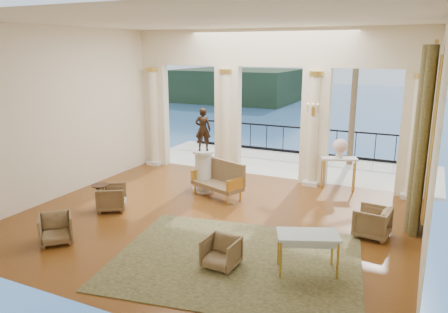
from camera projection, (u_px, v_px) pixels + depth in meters
The scene contains 23 objects.
floor at pixel (213, 220), 10.29m from camera, with size 9.00×9.00×0.00m, color #4D240E.
room_walls at pixel (186, 103), 8.61m from camera, with size 9.00×9.00×9.00m.
arcade at pixel (270, 95), 13.01m from camera, with size 9.00×0.56×4.50m.
terrace at pixel (287, 164), 15.38m from camera, with size 10.00×3.60×0.10m, color #BEB8A0.
balustrade at pixel (300, 143), 16.67m from camera, with size 9.00×0.06×1.03m.
palm_tree at pixel (358, 43), 14.25m from camera, with size 2.00×2.00×4.50m.
headland at pixel (238, 85), 84.87m from camera, with size 22.00×18.00×6.00m, color black.
sea at pixel (397, 118), 64.31m from camera, with size 160.00×160.00×0.00m, color #254D8A.
curtain at pixel (422, 140), 9.33m from camera, with size 0.33×1.40×4.09m.
window_frame at pixel (432, 137), 9.23m from camera, with size 0.04×1.60×3.40m, color gold.
wall_sconce at pixel (313, 111), 12.24m from camera, with size 0.30×0.11×0.33m.
rug at pixel (236, 260), 8.29m from camera, with size 4.59×3.57×0.02m, color #2E361C.
armchair_a at pixel (56, 227), 9.01m from camera, with size 0.65×0.61×0.67m, color #4F3B23.
armchair_b at pixel (221, 251), 7.99m from camera, with size 0.61×0.57×0.62m, color #4F3B23.
armchair_c at pixel (372, 221), 9.28m from camera, with size 0.69×0.65×0.72m, color #4F3B23.
armchair_d at pixel (112, 197), 10.83m from camera, with size 0.68×0.63×0.70m, color #4F3B23.
settee at pixel (220, 179), 11.80m from camera, with size 1.61×1.10×0.99m.
game_table at pixel (308, 238), 7.72m from camera, with size 1.23×0.96×0.74m.
pedestal at pixel (203, 172), 12.23m from camera, with size 0.64×0.64×1.18m.
statue at pixel (203, 129), 11.94m from camera, with size 0.43×0.28×1.19m, color black.
console_table at pixel (339, 163), 12.29m from camera, with size 1.06×0.72×0.94m.
urn at pixel (340, 147), 12.18m from camera, with size 0.41×0.41×0.54m.
side_table at pixel (100, 188), 10.72m from camera, with size 0.42×0.42×0.68m.
Camera 1 is at (4.38, -8.58, 3.92)m, focal length 35.00 mm.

